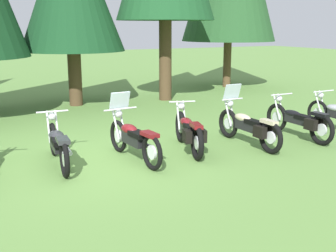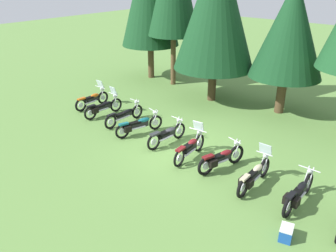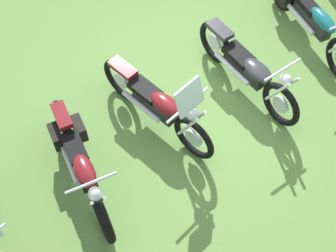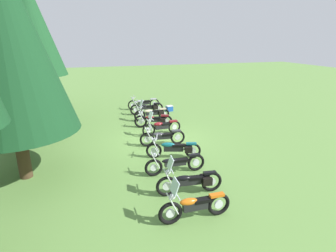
# 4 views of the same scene
# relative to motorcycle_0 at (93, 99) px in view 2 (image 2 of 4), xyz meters

# --- Properties ---
(ground_plane) EXTENTS (80.00, 80.00, 0.00)m
(ground_plane) POSITION_rel_motorcycle_0_xyz_m (6.50, -0.86, -0.46)
(ground_plane) COLOR #608C42
(motorcycle_0) EXTENTS (0.78, 2.19, 1.36)m
(motorcycle_0) POSITION_rel_motorcycle_0_xyz_m (0.00, 0.00, 0.00)
(motorcycle_0) COLOR black
(motorcycle_0) RESTS_ON ground_plane
(motorcycle_1) EXTENTS (0.73, 2.27, 1.37)m
(motorcycle_1) POSITION_rel_motorcycle_0_xyz_m (1.33, -0.41, 0.00)
(motorcycle_1) COLOR black
(motorcycle_1) RESTS_ON ground_plane
(motorcycle_2) EXTENTS (0.63, 2.40, 1.00)m
(motorcycle_2) POSITION_rel_motorcycle_0_xyz_m (2.84, -0.38, -0.03)
(motorcycle_2) COLOR black
(motorcycle_2) RESTS_ON ground_plane
(motorcycle_3) EXTENTS (0.97, 2.31, 1.00)m
(motorcycle_3) POSITION_rel_motorcycle_0_xyz_m (4.20, -0.82, -0.01)
(motorcycle_3) COLOR black
(motorcycle_3) RESTS_ON ground_plane
(motorcycle_4) EXTENTS (0.66, 2.23, 1.01)m
(motorcycle_4) POSITION_rel_motorcycle_0_xyz_m (5.78, -0.73, -0.01)
(motorcycle_4) COLOR black
(motorcycle_4) RESTS_ON ground_plane
(motorcycle_5) EXTENTS (0.77, 2.19, 1.37)m
(motorcycle_5) POSITION_rel_motorcycle_0_xyz_m (7.25, -1.10, 0.02)
(motorcycle_5) COLOR black
(motorcycle_5) RESTS_ON ground_plane
(motorcycle_6) EXTENTS (0.88, 2.18, 1.03)m
(motorcycle_6) POSITION_rel_motorcycle_0_xyz_m (8.62, -1.05, -0.00)
(motorcycle_6) COLOR black
(motorcycle_6) RESTS_ON ground_plane
(motorcycle_7) EXTENTS (0.60, 2.30, 1.37)m
(motorcycle_7) POSITION_rel_motorcycle_0_xyz_m (10.09, -1.32, 0.01)
(motorcycle_7) COLOR black
(motorcycle_7) RESTS_ON ground_plane
(motorcycle_8) EXTENTS (0.69, 2.31, 1.03)m
(motorcycle_8) POSITION_rel_motorcycle_0_xyz_m (11.62, -1.36, -0.01)
(motorcycle_8) COLOR black
(motorcycle_8) RESTS_ON ground_plane
(pine_tree_2) EXTENTS (4.30, 4.30, 8.38)m
(pine_tree_2) POSITION_rel_motorcycle_0_xyz_m (4.23, 5.05, 4.64)
(pine_tree_2) COLOR #42301E
(pine_tree_2) RESTS_ON ground_plane
(pine_tree_3) EXTENTS (3.54, 3.54, 6.57)m
(pine_tree_3) POSITION_rel_motorcycle_0_xyz_m (7.95, 5.72, 3.75)
(pine_tree_3) COLOR #4C3823
(pine_tree_3) RESTS_ON ground_plane
(picnic_cooler) EXTENTS (0.44, 0.53, 0.40)m
(picnic_cooler) POSITION_rel_motorcycle_0_xyz_m (11.96, -3.04, -0.26)
(picnic_cooler) COLOR #19479E
(picnic_cooler) RESTS_ON ground_plane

